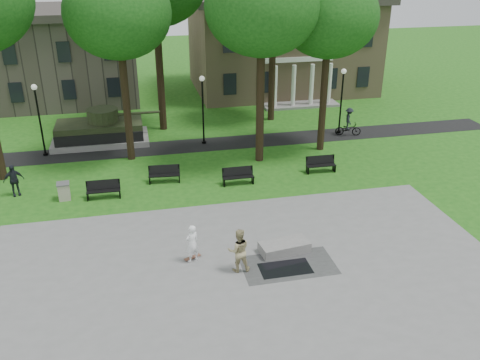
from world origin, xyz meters
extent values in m
plane|color=#1C5714|center=(0.00, 0.00, 0.00)|extent=(120.00, 120.00, 0.00)
cube|color=gray|center=(0.00, -5.00, 0.01)|extent=(22.00, 16.00, 0.02)
cube|color=black|center=(0.00, 12.00, 0.01)|extent=(44.00, 2.60, 0.01)
cube|color=#9E8460|center=(10.00, 26.00, 4.00)|extent=(16.00, 11.00, 8.00)
cube|color=silver|center=(10.00, 20.50, 3.80)|extent=(6.00, 0.30, 0.40)
cube|color=#4C443D|center=(-11.00, 26.50, 3.60)|extent=(15.00, 10.00, 7.20)
cylinder|color=black|center=(-4.50, 10.50, 4.00)|extent=(0.48, 0.48, 8.00)
ellipsoid|color=#114410|center=(-4.50, 10.50, 9.00)|extent=(6.20, 6.20, 5.27)
cylinder|color=black|center=(3.50, 8.50, 4.16)|extent=(0.50, 0.50, 8.32)
ellipsoid|color=#114410|center=(3.50, 8.50, 9.36)|extent=(6.60, 6.60, 5.61)
cylinder|color=black|center=(8.00, 9.50, 3.84)|extent=(0.46, 0.46, 7.68)
ellipsoid|color=#114410|center=(8.00, 9.50, 8.64)|extent=(6.00, 6.00, 5.10)
cylinder|color=black|center=(-2.00, 16.00, 4.64)|extent=(0.54, 0.54, 9.28)
cylinder|color=black|center=(6.50, 16.50, 4.32)|extent=(0.50, 0.50, 8.64)
cylinder|color=black|center=(-10.00, 12.30, 2.20)|extent=(0.12, 0.12, 4.40)
sphere|color=silver|center=(-10.00, 12.30, 4.55)|extent=(0.36, 0.36, 0.36)
cylinder|color=black|center=(-10.00, 12.30, 0.08)|extent=(0.32, 0.32, 0.16)
cylinder|color=black|center=(0.50, 12.30, 2.20)|extent=(0.12, 0.12, 4.40)
sphere|color=silver|center=(0.50, 12.30, 4.55)|extent=(0.36, 0.36, 0.36)
cylinder|color=black|center=(0.50, 12.30, 0.08)|extent=(0.32, 0.32, 0.16)
cylinder|color=black|center=(10.50, 12.30, 2.20)|extent=(0.12, 0.12, 4.40)
sphere|color=silver|center=(10.50, 12.30, 4.55)|extent=(0.36, 0.36, 0.36)
cylinder|color=black|center=(10.50, 12.30, 0.08)|extent=(0.32, 0.32, 0.16)
cube|color=gray|center=(-6.50, 14.00, 0.20)|extent=(6.50, 3.40, 0.40)
cube|color=#2E341B|center=(-6.50, 14.00, 0.95)|extent=(5.80, 2.80, 1.10)
cube|color=black|center=(-6.50, 12.65, 0.75)|extent=(5.80, 0.35, 0.70)
cube|color=black|center=(-6.50, 15.35, 0.75)|extent=(5.80, 0.35, 0.70)
cylinder|color=#2E341B|center=(-6.20, 14.00, 1.95)|extent=(2.10, 2.10, 0.90)
cylinder|color=#2E341B|center=(-3.90, 14.00, 1.95)|extent=(3.20, 0.18, 0.18)
cube|color=black|center=(1.57, -3.48, 0.02)|extent=(2.20, 1.20, 0.00)
cube|color=gray|center=(1.92, -2.18, 0.24)|extent=(2.31, 1.28, 0.45)
cube|color=brown|center=(-2.18, -1.87, 0.06)|extent=(0.79, 0.50, 0.07)
imported|color=white|center=(-2.19, -2.06, 0.90)|extent=(0.76, 0.67, 1.76)
imported|color=tan|center=(-0.39, -3.16, 0.99)|extent=(0.98, 0.78, 1.94)
imported|color=black|center=(-10.83, 6.45, 0.90)|extent=(1.15, 0.77, 1.81)
imported|color=black|center=(10.94, 11.69, 0.48)|extent=(1.93, 1.11, 0.96)
imported|color=black|center=(10.94, 11.69, 1.25)|extent=(0.85, 1.15, 1.60)
cube|color=black|center=(-6.10, 5.01, 0.45)|extent=(1.81, 0.49, 0.05)
cube|color=black|center=(-6.10, 5.23, 0.75)|extent=(1.80, 0.19, 0.50)
cube|color=black|center=(-6.95, 5.01, 0.23)|extent=(0.07, 0.45, 0.45)
cube|color=black|center=(-5.25, 5.01, 0.23)|extent=(0.07, 0.45, 0.45)
cube|color=black|center=(-2.71, 6.38, 0.45)|extent=(1.83, 0.59, 0.05)
cube|color=black|center=(-2.71, 6.60, 0.75)|extent=(1.81, 0.30, 0.50)
cube|color=black|center=(-3.56, 6.38, 0.23)|extent=(0.10, 0.45, 0.45)
cube|color=black|center=(-1.86, 6.38, 0.23)|extent=(0.10, 0.45, 0.45)
cube|color=black|center=(1.41, 5.20, 0.45)|extent=(1.80, 0.46, 0.05)
cube|color=black|center=(1.41, 5.42, 0.75)|extent=(1.80, 0.16, 0.50)
cube|color=black|center=(0.56, 5.20, 0.23)|extent=(0.06, 0.45, 0.45)
cube|color=black|center=(2.26, 5.20, 0.23)|extent=(0.06, 0.45, 0.45)
cube|color=black|center=(6.66, 5.81, 0.45)|extent=(1.81, 0.48, 0.05)
cube|color=black|center=(6.66, 6.03, 0.75)|extent=(1.80, 0.18, 0.50)
cube|color=black|center=(5.81, 5.81, 0.23)|extent=(0.07, 0.45, 0.45)
cube|color=black|center=(7.51, 5.81, 0.23)|extent=(0.07, 0.45, 0.45)
cube|color=#AEA690|center=(-8.17, 5.38, 0.45)|extent=(0.65, 0.65, 0.90)
cube|color=#4C4C4C|center=(-8.17, 5.38, 0.93)|extent=(0.72, 0.72, 0.06)
camera|label=1|loc=(-4.18, -20.66, 12.45)|focal=38.00mm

